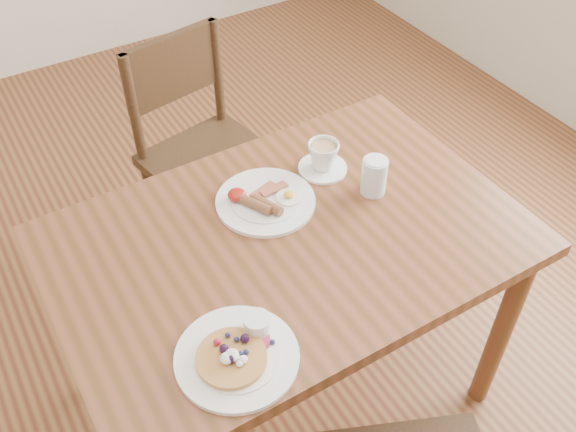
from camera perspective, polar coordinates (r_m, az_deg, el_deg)
The scene contains 7 objects.
ground at distance 2.24m, azimuth 0.00°, elevation -15.24°, with size 5.00×5.00×0.00m, color #562A18.
dining_table at distance 1.72m, azimuth 0.00°, elevation -4.06°, with size 1.20×0.80×0.75m.
chair_far at distance 2.36m, azimuth -7.58°, elevation 6.11°, with size 0.49×0.49×0.88m.
pancake_plate at distance 1.41m, azimuth -4.47°, elevation -12.08°, with size 0.27×0.27×0.06m.
breakfast_plate at distance 1.72m, azimuth -2.12°, elevation 1.37°, with size 0.27×0.27×0.04m.
teacup_saucer at distance 1.82m, azimuth 3.13°, elevation 5.19°, with size 0.14×0.14×0.09m.
water_glass at distance 1.75m, azimuth 7.66°, elevation 3.53°, with size 0.07×0.07×0.11m, color silver.
Camera 1 is at (-0.59, -0.98, 1.93)m, focal length 40.00 mm.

